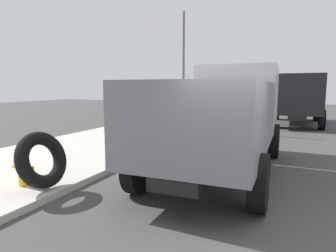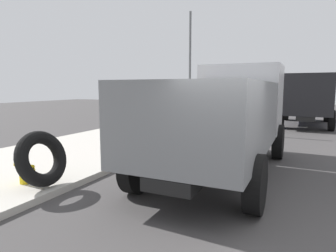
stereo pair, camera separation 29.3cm
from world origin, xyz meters
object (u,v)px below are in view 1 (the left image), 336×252
(fire_hydrant, at_px, (23,165))
(street_light_pole, at_px, (183,71))
(dump_truck_blue, at_px, (297,98))
(dump_truck_gray, at_px, (223,112))
(loose_tire, at_px, (42,160))
(stop_sign, at_px, (118,109))

(fire_hydrant, distance_m, street_light_pole, 10.51)
(fire_hydrant, bearing_deg, dump_truck_blue, -20.23)
(dump_truck_gray, relative_size, street_light_pole, 1.17)
(loose_tire, bearing_deg, fire_hydrant, 91.74)
(fire_hydrant, height_order, dump_truck_gray, dump_truck_gray)
(loose_tire, distance_m, street_light_pole, 10.47)
(fire_hydrant, height_order, loose_tire, loose_tire)
(dump_truck_gray, relative_size, dump_truck_blue, 1.00)
(loose_tire, xyz_separation_m, stop_sign, (3.04, 0.05, 0.87))
(dump_truck_gray, height_order, dump_truck_blue, same)
(dump_truck_blue, distance_m, street_light_pole, 7.72)
(fire_hydrant, bearing_deg, street_light_pole, 0.04)
(dump_truck_gray, bearing_deg, dump_truck_blue, -9.76)
(loose_tire, height_order, stop_sign, stop_sign)
(dump_truck_gray, distance_m, street_light_pole, 7.83)
(stop_sign, xyz_separation_m, dump_truck_gray, (0.36, -3.10, -0.03))
(stop_sign, height_order, dump_truck_blue, dump_truck_blue)
(stop_sign, height_order, dump_truck_gray, dump_truck_gray)
(loose_tire, height_order, street_light_pole, street_light_pole)
(fire_hydrant, xyz_separation_m, street_light_pole, (10.20, 0.01, 2.55))
(stop_sign, distance_m, dump_truck_blue, 13.24)
(dump_truck_gray, bearing_deg, fire_hydrant, 133.59)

